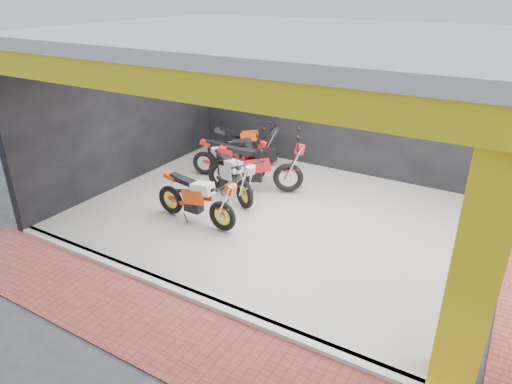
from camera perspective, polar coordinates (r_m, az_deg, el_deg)
ground at (r=7.97m, az=-3.61°, el=-9.21°), size 80.00×80.00×0.00m
showroom_floor at (r=9.42m, az=3.20°, el=-3.16°), size 8.00×6.00×0.10m
showroom_ceiling at (r=8.40m, az=3.80°, el=18.85°), size 8.40×6.40×0.20m
back_wall at (r=11.52m, az=10.74°, el=10.66°), size 8.20×0.20×3.50m
left_wall at (r=11.18m, az=-15.80°, el=9.75°), size 0.20×6.20×3.50m
corner_column at (r=5.39m, az=26.06°, el=-7.89°), size 0.50×0.50×3.50m
header_beam_front at (r=5.95m, az=-10.01°, el=13.35°), size 8.40×0.30×0.40m
floor_kerb at (r=7.28m, az=-8.23°, el=-12.63°), size 8.00×0.20×0.10m
paver_front at (r=6.86m, az=-12.40°, el=-16.10°), size 9.00×1.40×0.03m
moto_hero at (r=8.53m, az=-4.29°, el=-1.26°), size 2.06×0.83×1.24m
moto_row_a at (r=9.40m, az=-1.45°, el=1.41°), size 2.19×1.67×1.27m
moto_row_b at (r=10.15m, az=4.10°, el=3.53°), size 2.43×1.73×1.40m
moto_row_c at (r=11.77m, az=1.30°, el=6.12°), size 2.14×1.30×1.23m
moto_row_d at (r=10.84m, az=-0.24°, el=4.43°), size 2.09×1.23×1.20m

